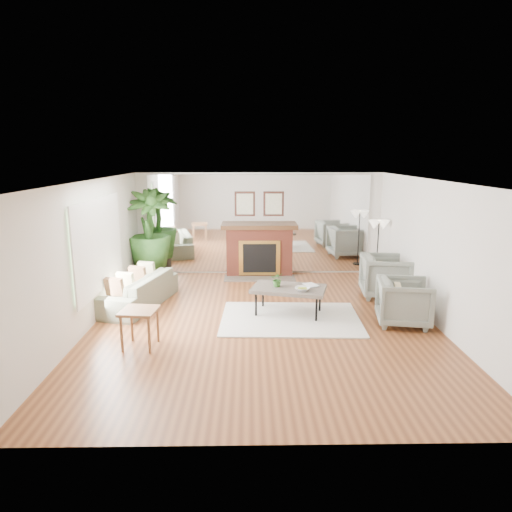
{
  "coord_description": "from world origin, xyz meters",
  "views": [
    {
      "loc": [
        -0.26,
        -7.66,
        2.93
      ],
      "look_at": [
        -0.13,
        0.6,
        1.08
      ],
      "focal_mm": 32.0,
      "sensor_mm": 36.0,
      "label": 1
    }
  ],
  "objects_px": {
    "fireplace": "(259,249)",
    "coffee_table": "(289,289)",
    "potted_ficus": "(149,232)",
    "sofa": "(138,290)",
    "armchair_back": "(385,276)",
    "armchair_front": "(404,302)",
    "side_table": "(139,316)",
    "floor_lamp": "(379,230)"
  },
  "relations": [
    {
      "from": "floor_lamp",
      "to": "armchair_back",
      "type": "bearing_deg",
      "value": -95.51
    },
    {
      "from": "fireplace",
      "to": "armchair_back",
      "type": "distance_m",
      "value": 3.14
    },
    {
      "from": "armchair_front",
      "to": "potted_ficus",
      "type": "height_order",
      "value": "potted_ficus"
    },
    {
      "from": "potted_ficus",
      "to": "floor_lamp",
      "type": "xyz_separation_m",
      "value": [
        5.3,
        -0.39,
        0.11
      ]
    },
    {
      "from": "armchair_front",
      "to": "potted_ficus",
      "type": "bearing_deg",
      "value": 68.78
    },
    {
      "from": "coffee_table",
      "to": "floor_lamp",
      "type": "bearing_deg",
      "value": 43.66
    },
    {
      "from": "armchair_front",
      "to": "side_table",
      "type": "distance_m",
      "value": 4.5
    },
    {
      "from": "sofa",
      "to": "armchair_front",
      "type": "height_order",
      "value": "armchair_front"
    },
    {
      "from": "sofa",
      "to": "armchair_back",
      "type": "bearing_deg",
      "value": 109.89
    },
    {
      "from": "armchair_front",
      "to": "side_table",
      "type": "height_order",
      "value": "armchair_front"
    },
    {
      "from": "armchair_front",
      "to": "sofa",
      "type": "bearing_deg",
      "value": 87.06
    },
    {
      "from": "sofa",
      "to": "floor_lamp",
      "type": "xyz_separation_m",
      "value": [
        5.15,
        1.54,
        0.95
      ]
    },
    {
      "from": "armchair_front",
      "to": "coffee_table",
      "type": "bearing_deg",
      "value": 85.05
    },
    {
      "from": "sofa",
      "to": "potted_ficus",
      "type": "relative_size",
      "value": 0.98
    },
    {
      "from": "armchair_back",
      "to": "potted_ficus",
      "type": "bearing_deg",
      "value": 81.09
    },
    {
      "from": "sofa",
      "to": "armchair_back",
      "type": "distance_m",
      "value": 5.08
    },
    {
      "from": "coffee_table",
      "to": "armchair_front",
      "type": "bearing_deg",
      "value": -14.66
    },
    {
      "from": "armchair_back",
      "to": "coffee_table",
      "type": "bearing_deg",
      "value": 123.49
    },
    {
      "from": "fireplace",
      "to": "side_table",
      "type": "distance_m",
      "value": 4.68
    },
    {
      "from": "sofa",
      "to": "floor_lamp",
      "type": "bearing_deg",
      "value": 120.85
    },
    {
      "from": "potted_ficus",
      "to": "fireplace",
      "type": "bearing_deg",
      "value": 7.17
    },
    {
      "from": "armchair_back",
      "to": "floor_lamp",
      "type": "xyz_separation_m",
      "value": [
        0.1,
        1.04,
        0.81
      ]
    },
    {
      "from": "side_table",
      "to": "fireplace",
      "type": "bearing_deg",
      "value": 65.42
    },
    {
      "from": "coffee_table",
      "to": "side_table",
      "type": "height_order",
      "value": "side_table"
    },
    {
      "from": "coffee_table",
      "to": "armchair_front",
      "type": "distance_m",
      "value": 2.05
    },
    {
      "from": "sofa",
      "to": "armchair_back",
      "type": "xyz_separation_m",
      "value": [
        5.05,
        0.5,
        0.13
      ]
    },
    {
      "from": "sofa",
      "to": "armchair_front",
      "type": "distance_m",
      "value": 5.03
    },
    {
      "from": "sofa",
      "to": "side_table",
      "type": "xyz_separation_m",
      "value": [
        0.5,
        -2.0,
        0.2
      ]
    },
    {
      "from": "fireplace",
      "to": "coffee_table",
      "type": "bearing_deg",
      "value": -80.49
    },
    {
      "from": "fireplace",
      "to": "floor_lamp",
      "type": "relative_size",
      "value": 1.4
    },
    {
      "from": "coffee_table",
      "to": "potted_ficus",
      "type": "bearing_deg",
      "value": 140.77
    },
    {
      "from": "armchair_front",
      "to": "side_table",
      "type": "bearing_deg",
      "value": 111.28
    },
    {
      "from": "side_table",
      "to": "floor_lamp",
      "type": "relative_size",
      "value": 0.41
    },
    {
      "from": "coffee_table",
      "to": "armchair_back",
      "type": "bearing_deg",
      "value": 27.08
    },
    {
      "from": "armchair_front",
      "to": "armchair_back",
      "type": "bearing_deg",
      "value": 4.56
    },
    {
      "from": "sofa",
      "to": "armchair_front",
      "type": "bearing_deg",
      "value": 91.56
    },
    {
      "from": "coffee_table",
      "to": "potted_ficus",
      "type": "xyz_separation_m",
      "value": [
        -3.08,
        2.51,
        0.65
      ]
    },
    {
      "from": "sofa",
      "to": "armchair_back",
      "type": "height_order",
      "value": "armchair_back"
    },
    {
      "from": "armchair_back",
      "to": "armchair_front",
      "type": "distance_m",
      "value": 1.61
    },
    {
      "from": "coffee_table",
      "to": "side_table",
      "type": "bearing_deg",
      "value": -149.64
    },
    {
      "from": "fireplace",
      "to": "coffee_table",
      "type": "relative_size",
      "value": 1.38
    },
    {
      "from": "coffee_table",
      "to": "floor_lamp",
      "type": "xyz_separation_m",
      "value": [
        2.22,
        2.12,
        0.77
      ]
    }
  ]
}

